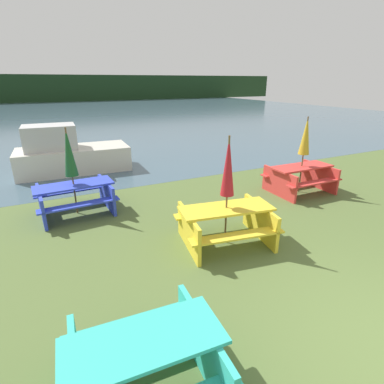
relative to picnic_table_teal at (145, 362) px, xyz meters
name	(u,v)px	position (x,y,z in m)	size (l,w,h in m)	color
water	(79,113)	(3.03, 31.44, -0.44)	(60.00, 50.00, 0.00)	#425B6B
far_treeline	(61,88)	(3.03, 51.44, 1.56)	(80.00, 1.60, 4.00)	#193319
picnic_table_teal	(145,362)	(0.00, 0.00, 0.00)	(1.66, 1.47, 0.74)	#33B7A8
picnic_table_yellow	(226,221)	(2.43, 2.33, 0.03)	(2.03, 1.66, 0.77)	yellow
picnic_table_red	(300,176)	(6.00, 3.89, 0.04)	(1.87, 1.42, 0.79)	red
picnic_table_blue	(75,196)	(-0.11, 5.19, 0.02)	(1.90, 1.49, 0.76)	blue
umbrella_gold	(306,136)	(6.00, 3.89, 1.21)	(0.30, 0.30, 2.19)	brown
umbrella_crimson	(228,167)	(2.43, 2.33, 1.15)	(0.27, 0.27, 2.18)	brown
umbrella_darkgreen	(69,153)	(-0.11, 5.19, 1.10)	(0.30, 0.30, 2.12)	brown
boat	(69,154)	(0.14, 9.18, 0.18)	(3.85, 1.81, 1.69)	beige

